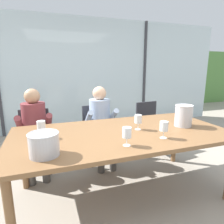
# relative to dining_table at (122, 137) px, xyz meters

# --- Properties ---
(ground) EXTENTS (14.00, 14.00, 0.00)m
(ground) POSITION_rel_dining_table_xyz_m (0.00, 1.00, -0.71)
(ground) COLOR #9E9384
(window_glass_panel) EXTENTS (7.58, 0.03, 2.60)m
(window_glass_panel) POSITION_rel_dining_table_xyz_m (0.00, 2.72, 0.59)
(window_glass_panel) COLOR silver
(window_glass_panel) RESTS_ON ground
(window_mullion_right) EXTENTS (0.06, 0.06, 2.60)m
(window_mullion_right) POSITION_rel_dining_table_xyz_m (1.71, 2.70, 0.59)
(window_mullion_right) COLOR #38383D
(window_mullion_right) RESTS_ON ground
(hillside_vineyard) EXTENTS (13.58, 2.40, 2.14)m
(hillside_vineyard) POSITION_rel_dining_table_xyz_m (0.00, 5.76, 0.36)
(hillside_vineyard) COLOR #568942
(hillside_vineyard) RESTS_ON ground
(dining_table) EXTENTS (2.38, 1.18, 0.77)m
(dining_table) POSITION_rel_dining_table_xyz_m (0.00, 0.00, 0.00)
(dining_table) COLOR brown
(dining_table) RESTS_ON ground
(chair_near_curtain) EXTENTS (0.45, 0.45, 0.87)m
(chair_near_curtain) POSITION_rel_dining_table_xyz_m (-0.97, 1.00, -0.20)
(chair_near_curtain) COLOR #232328
(chair_near_curtain) RESTS_ON ground
(chair_left_of_center) EXTENTS (0.48, 0.48, 0.87)m
(chair_left_of_center) POSITION_rel_dining_table_xyz_m (-0.03, 1.02, -0.20)
(chair_left_of_center) COLOR #232328
(chair_left_of_center) RESTS_ON ground
(chair_center) EXTENTS (0.49, 0.49, 0.87)m
(chair_center) POSITION_rel_dining_table_xyz_m (0.94, 1.02, -0.20)
(chair_center) COLOR #232328
(chair_center) RESTS_ON ground
(person_maroon_top) EXTENTS (0.48, 0.62, 1.19)m
(person_maroon_top) POSITION_rel_dining_table_xyz_m (-0.95, 0.87, -0.03)
(person_maroon_top) COLOR brown
(person_maroon_top) RESTS_ON ground
(person_pale_blue_shirt) EXTENTS (0.47, 0.61, 1.19)m
(person_pale_blue_shirt) POSITION_rel_dining_table_xyz_m (-0.00, 0.87, -0.03)
(person_pale_blue_shirt) COLOR #9EB2D1
(person_pale_blue_shirt) RESTS_ON ground
(ice_bucket_primary) EXTENTS (0.21, 0.21, 0.26)m
(ice_bucket_primary) POSITION_rel_dining_table_xyz_m (0.78, -0.04, 0.20)
(ice_bucket_primary) COLOR #B7B7BC
(ice_bucket_primary) RESTS_ON dining_table
(ice_bucket_secondary) EXTENTS (0.25, 0.25, 0.19)m
(ice_bucket_secondary) POSITION_rel_dining_table_xyz_m (-0.82, -0.34, 0.16)
(ice_bucket_secondary) COLOR #B7B7BC
(ice_bucket_secondary) RESTS_ON dining_table
(wine_glass_by_left_taster) EXTENTS (0.08, 0.08, 0.17)m
(wine_glass_by_left_taster) POSITION_rel_dining_table_xyz_m (0.32, -0.32, 0.18)
(wine_glass_by_left_taster) COLOR silver
(wine_glass_by_left_taster) RESTS_ON dining_table
(wine_glass_near_bucket) EXTENTS (0.08, 0.08, 0.17)m
(wine_glass_near_bucket) POSITION_rel_dining_table_xyz_m (0.20, 0.02, 0.18)
(wine_glass_near_bucket) COLOR silver
(wine_glass_near_bucket) RESTS_ON dining_table
(wine_glass_center_pour) EXTENTS (0.08, 0.08, 0.17)m
(wine_glass_center_pour) POSITION_rel_dining_table_xyz_m (-0.84, 0.10, 0.18)
(wine_glass_center_pour) COLOR silver
(wine_glass_center_pour) RESTS_ON dining_table
(wine_glass_by_right_taster) EXTENTS (0.08, 0.08, 0.17)m
(wine_glass_by_right_taster) POSITION_rel_dining_table_xyz_m (-0.11, -0.38, 0.18)
(wine_glass_by_right_taster) COLOR silver
(wine_glass_by_right_taster) RESTS_ON dining_table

